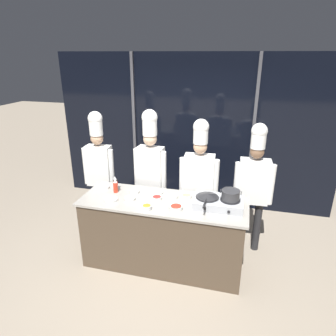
# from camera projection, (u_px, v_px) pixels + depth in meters

# --- Properties ---
(ground_plane) EXTENTS (24.00, 24.00, 0.00)m
(ground_plane) POSITION_uv_depth(u_px,v_px,m) (163.00, 262.00, 4.09)
(ground_plane) COLOR gray
(window_wall_back) EXTENTS (4.97, 0.09, 2.70)m
(window_wall_back) POSITION_uv_depth(u_px,v_px,m) (191.00, 133.00, 5.31)
(window_wall_back) COLOR black
(window_wall_back) RESTS_ON ground_plane
(demo_counter) EXTENTS (2.10, 0.73, 0.94)m
(demo_counter) POSITION_uv_depth(u_px,v_px,m) (163.00, 233.00, 3.92)
(demo_counter) COLOR #4C3D2D
(demo_counter) RESTS_ON ground_plane
(portable_stove) EXTENTS (0.59, 0.39, 0.11)m
(portable_stove) POSITION_uv_depth(u_px,v_px,m) (218.00, 202.00, 3.60)
(portable_stove) COLOR #B2B5BA
(portable_stove) RESTS_ON demo_counter
(frying_pan) EXTENTS (0.28, 0.49, 0.05)m
(frying_pan) POSITION_uv_depth(u_px,v_px,m) (207.00, 195.00, 3.60)
(frying_pan) COLOR #232326
(frying_pan) RESTS_ON portable_stove
(stock_pot) EXTENTS (0.25, 0.22, 0.12)m
(stock_pot) POSITION_uv_depth(u_px,v_px,m) (231.00, 195.00, 3.53)
(stock_pot) COLOR #333335
(stock_pot) RESTS_ON portable_stove
(squeeze_bottle_chili) EXTENTS (0.06, 0.06, 0.18)m
(squeeze_bottle_chili) POSITION_uv_depth(u_px,v_px,m) (115.00, 186.00, 3.96)
(squeeze_bottle_chili) COLOR red
(squeeze_bottle_chili) RESTS_ON demo_counter
(squeeze_bottle_soy) EXTENTS (0.05, 0.05, 0.20)m
(squeeze_bottle_soy) POSITION_uv_depth(u_px,v_px,m) (115.00, 184.00, 4.02)
(squeeze_bottle_soy) COLOR #332319
(squeeze_bottle_soy) RESTS_ON demo_counter
(prep_bowl_chili_flakes) EXTENTS (0.16, 0.16, 0.05)m
(prep_bowl_chili_flakes) POSITION_uv_depth(u_px,v_px,m) (176.00, 207.00, 3.53)
(prep_bowl_chili_flakes) COLOR white
(prep_bowl_chili_flakes) RESTS_ON demo_counter
(prep_bowl_bean_sprouts) EXTENTS (0.17, 0.17, 0.04)m
(prep_bowl_bean_sprouts) POSITION_uv_depth(u_px,v_px,m) (111.00, 199.00, 3.74)
(prep_bowl_bean_sprouts) COLOR white
(prep_bowl_bean_sprouts) RESTS_ON demo_counter
(prep_bowl_onion) EXTENTS (0.12, 0.12, 0.05)m
(prep_bowl_onion) POSITION_uv_depth(u_px,v_px,m) (135.00, 192.00, 3.94)
(prep_bowl_onion) COLOR white
(prep_bowl_onion) RESTS_ON demo_counter
(prep_bowl_ginger) EXTENTS (0.16, 0.16, 0.04)m
(prep_bowl_ginger) POSITION_uv_depth(u_px,v_px,m) (157.00, 192.00, 3.94)
(prep_bowl_ginger) COLOR white
(prep_bowl_ginger) RESTS_ON demo_counter
(prep_bowl_shrimp) EXTENTS (0.13, 0.13, 0.05)m
(prep_bowl_shrimp) POSITION_uv_depth(u_px,v_px,m) (173.00, 196.00, 3.81)
(prep_bowl_shrimp) COLOR white
(prep_bowl_shrimp) RESTS_ON demo_counter
(prep_bowl_mushrooms) EXTENTS (0.13, 0.13, 0.04)m
(prep_bowl_mushrooms) POSITION_uv_depth(u_px,v_px,m) (187.00, 196.00, 3.82)
(prep_bowl_mushrooms) COLOR white
(prep_bowl_mushrooms) RESTS_ON demo_counter
(prep_bowl_chicken) EXTENTS (0.09, 0.09, 0.04)m
(prep_bowl_chicken) POSITION_uv_depth(u_px,v_px,m) (106.00, 187.00, 4.08)
(prep_bowl_chicken) COLOR white
(prep_bowl_chicken) RESTS_ON demo_counter
(prep_bowl_carrots) EXTENTS (0.12, 0.12, 0.06)m
(prep_bowl_carrots) POSITION_uv_depth(u_px,v_px,m) (147.00, 207.00, 3.53)
(prep_bowl_carrots) COLOR white
(prep_bowl_carrots) RESTS_ON demo_counter
(prep_bowl_bell_pepper) EXTENTS (0.13, 0.13, 0.04)m
(prep_bowl_bell_pepper) POSITION_uv_depth(u_px,v_px,m) (157.00, 198.00, 3.78)
(prep_bowl_bell_pepper) COLOR white
(prep_bowl_bell_pepper) RESTS_ON demo_counter
(prep_bowl_garlic) EXTENTS (0.14, 0.14, 0.04)m
(prep_bowl_garlic) POSITION_uv_depth(u_px,v_px,m) (130.00, 198.00, 3.76)
(prep_bowl_garlic) COLOR white
(prep_bowl_garlic) RESTS_ON demo_counter
(chef_head) EXTENTS (0.49, 0.21, 1.90)m
(chef_head) POSITION_uv_depth(u_px,v_px,m) (99.00, 163.00, 4.51)
(chef_head) COLOR #232326
(chef_head) RESTS_ON ground_plane
(chef_sous) EXTENTS (0.49, 0.22, 1.97)m
(chef_sous) POSITION_uv_depth(u_px,v_px,m) (151.00, 165.00, 4.27)
(chef_sous) COLOR #2D3856
(chef_sous) RESTS_ON ground_plane
(chef_line) EXTENTS (0.54, 0.24, 1.89)m
(chef_line) POSITION_uv_depth(u_px,v_px,m) (199.00, 176.00, 4.10)
(chef_line) COLOR #232326
(chef_line) RESTS_ON ground_plane
(chef_pastry) EXTENTS (0.53, 0.23, 1.86)m
(chef_pastry) POSITION_uv_depth(u_px,v_px,m) (254.00, 180.00, 4.01)
(chef_pastry) COLOR #232326
(chef_pastry) RESTS_ON ground_plane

